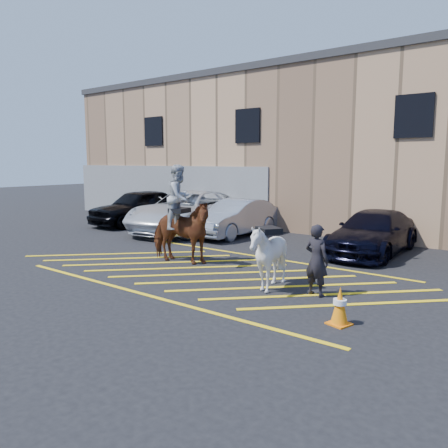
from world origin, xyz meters
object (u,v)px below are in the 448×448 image
Objects in this scene: car_white_pickup at (188,211)px; traffic_cone at (340,306)px; saddled_white at (268,256)px; mounted_bay at (180,224)px; car_black_suv at (139,207)px; car_silver_sedan at (236,218)px; handler at (317,260)px; car_blue_suv at (373,232)px.

car_white_pickup is 11.71m from traffic_cone.
car_white_pickup is 3.29× the size of saddled_white.
mounted_bay is 6.17m from traffic_cone.
car_silver_sedan is (5.65, 0.25, -0.11)m from car_black_suv.
car_white_pickup is 8.73× the size of traffic_cone.
handler is 0.56× the size of mounted_bay.
car_white_pickup is 9.23m from saddled_white.
car_white_pickup is at bearing -178.75° from car_blue_suv.
car_black_suv is 12.12m from saddled_white.
car_white_pickup is 2.36m from car_silver_sedan.
traffic_cone is at bearing -17.76° from mounted_bay.
car_black_suv is at bearing 146.51° from mounted_bay.
car_white_pickup is at bearing 0.68° from car_black_suv.
car_white_pickup is 1.42× the size of car_silver_sedan.
mounted_bay is (-4.13, -4.92, 0.48)m from car_blue_suv.
mounted_bay is (1.56, -5.02, 0.45)m from car_silver_sedan.
car_white_pickup is 8.02m from car_blue_suv.
car_white_pickup is at bearing -170.70° from car_silver_sedan.
mounted_bay is (-4.67, 0.48, 0.36)m from handler.
car_blue_suv is 6.44m from mounted_bay.
handler reaches higher than saddled_white.
handler reaches higher than traffic_cone.
traffic_cone is (9.71, -6.53, -0.52)m from car_white_pickup.
traffic_cone is (13.03, -6.64, -0.49)m from car_black_suv.
saddled_white is 2.66× the size of traffic_cone.
car_white_pickup is at bearing 146.06° from traffic_cone.
car_blue_suv is at bearing 104.03° from traffic_cone.
car_white_pickup is (3.32, -0.10, 0.03)m from car_black_suv.
traffic_cone is (1.15, -1.39, -0.46)m from handler.
mounted_bay reaches higher than handler.
saddled_white is (-0.56, -5.68, 0.11)m from car_blue_suv.
saddled_white reaches higher than car_silver_sedan.
car_silver_sedan is (2.33, 0.35, -0.14)m from car_white_pickup.
saddled_white is at bearing -43.51° from car_white_pickup.
car_black_suv reaches higher than handler.
handler is at bearing 129.62° from traffic_cone.
car_white_pickup is 3.87× the size of handler.
mounted_bay is at bearing -31.03° from car_black_suv.
car_black_suv is 14.63m from traffic_cone.
car_blue_suv reaches higher than traffic_cone.
mounted_bay reaches higher than car_silver_sedan.
mounted_bay reaches higher than traffic_cone.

